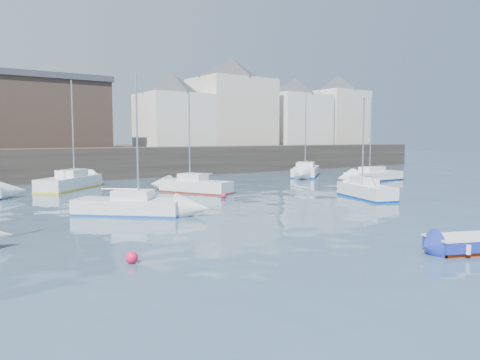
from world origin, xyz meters
TOP-DOWN VIEW (x-y plane):
  - water at (0.00, 0.00)m, footprint 220.00×220.00m
  - quay_wall at (0.00, 35.00)m, footprint 90.00×5.00m
  - land_strip at (0.00, 53.00)m, footprint 90.00×32.00m
  - bldg_east_a at (20.00, 42.00)m, footprint 13.36×13.36m
  - bldg_east_b at (31.00, 41.50)m, footprint 11.88×11.88m
  - bldg_east_c at (40.00, 41.50)m, footprint 11.14×11.14m
  - bldg_east_d at (11.00, 41.50)m, footprint 11.14×11.14m
  - warehouse at (-6.00, 43.00)m, footprint 16.40×10.40m
  - blue_dinghy at (0.00, -2.00)m, footprint 3.42×2.44m
  - sailboat_b at (-6.69, 12.54)m, footprint 5.29×5.13m
  - sailboat_c at (8.69, 9.85)m, footprint 3.22×5.32m
  - sailboat_d at (19.44, 17.79)m, footprint 6.12×2.18m
  - sailboat_f at (1.06, 19.07)m, footprint 3.90×5.70m
  - sailboat_g at (18.05, 25.46)m, footprint 7.04×6.62m
  - sailboat_h at (-5.70, 26.78)m, footprint 6.18×6.05m
  - buoy_near at (-10.25, 3.56)m, footprint 0.40×0.40m
  - buoy_mid at (7.56, 7.85)m, footprint 0.41×0.41m
  - buoy_far at (0.98, 15.29)m, footprint 0.38×0.38m

SIDE VIEW (x-z plane):
  - water at x=0.00m, z-range 0.00..0.00m
  - buoy_near at x=-10.25m, z-range -0.20..0.20m
  - buoy_mid at x=7.56m, z-range -0.20..0.20m
  - buoy_far at x=0.98m, z-range -0.19..0.19m
  - blue_dinghy at x=0.00m, z-range 0.03..0.63m
  - sailboat_d at x=19.44m, z-range -3.39..4.33m
  - sailboat_b at x=-6.69m, z-range -3.13..4.06m
  - sailboat_f at x=1.06m, z-range -3.06..4.06m
  - sailboat_c at x=8.69m, z-range -2.83..3.85m
  - sailboat_g at x=18.05m, z-range -4.11..5.16m
  - sailboat_h at x=-5.70m, z-range -3.67..4.77m
  - land_strip at x=0.00m, z-range 0.00..2.80m
  - quay_wall at x=0.00m, z-range 0.00..3.00m
  - warehouse at x=-6.00m, z-range 2.82..10.42m
  - bldg_east_d at x=11.00m, z-range 2.89..11.84m
  - bldg_east_b at x=31.00m, z-range 2.89..12.84m
  - bldg_east_c at x=40.00m, z-range 2.90..13.85m
  - bldg_east_a at x=20.00m, z-range 2.91..14.71m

